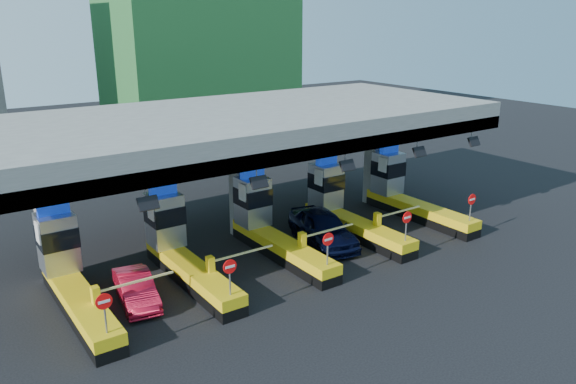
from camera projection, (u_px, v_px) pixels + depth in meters
ground at (272, 252)px, 29.25m from camera, size 120.00×120.00×0.00m
toll_canopy at (241, 127)px, 29.67m from camera, size 28.00×12.09×7.00m
toll_lane_far_left at (69, 273)px, 23.60m from camera, size 4.43×8.00×4.16m
toll_lane_left at (179, 247)px, 26.33m from camera, size 4.43×8.00×4.16m
toll_lane_center at (268, 225)px, 29.06m from camera, size 4.43×8.00×4.16m
toll_lane_right at (342, 207)px, 31.79m from camera, size 4.43×8.00×4.16m
toll_lane_far_right at (405, 192)px, 34.52m from camera, size 4.43×8.00×4.16m
van at (323, 228)px, 30.00m from camera, size 3.26×5.76×1.85m
red_car at (136, 289)px, 23.86m from camera, size 1.95×4.08×1.29m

